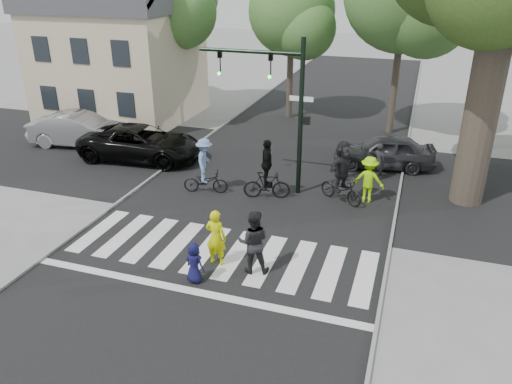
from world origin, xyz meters
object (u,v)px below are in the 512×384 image
pedestrian_woman (216,238)px  car_grey (384,152)px  car_suv (141,143)px  car_silver (80,130)px  pedestrian_child (194,263)px  cyclist_left (205,170)px  cyclist_right (342,175)px  traffic_signal (279,94)px  pedestrian_adult (253,242)px  cyclist_mid (267,175)px

pedestrian_woman → car_grey: bearing=-108.8°
car_suv → car_silver: car_silver is taller
pedestrian_child → cyclist_left: 6.22m
cyclist_right → car_silver: 13.70m
cyclist_right → car_suv: bearing=170.0°
traffic_signal → pedestrian_child: traffic_signal is taller
car_silver → pedestrian_adult: bearing=-132.8°
cyclist_left → pedestrian_child: bearing=-69.3°
car_silver → car_suv: bearing=-109.6°
car_silver → cyclist_mid: bearing=-114.4°
cyclist_right → cyclist_left: bearing=-170.8°
pedestrian_child → pedestrian_woman: bearing=-85.9°
cyclist_mid → car_grey: 6.22m
car_silver → car_grey: (14.67, 1.72, -0.08)m
cyclist_right → car_grey: cyclist_right is taller
traffic_signal → pedestrian_child: bearing=-93.8°
pedestrian_adult → traffic_signal: bearing=-96.1°
cyclist_left → cyclist_mid: (2.46, 0.26, 0.00)m
car_suv → car_grey: car_suv is taller
traffic_signal → cyclist_mid: size_ratio=2.53×
cyclist_left → cyclist_right: bearing=9.2°
pedestrian_woman → cyclist_left: cyclist_left is taller
traffic_signal → pedestrian_child: 7.67m
cyclist_left → car_suv: 5.03m
pedestrian_adult → cyclist_mid: cyclist_mid is taller
pedestrian_child → car_silver: bearing=-25.1°
pedestrian_child → pedestrian_adult: pedestrian_adult is taller
traffic_signal → car_silver: 11.52m
pedestrian_adult → car_silver: size_ratio=0.39×
car_grey → traffic_signal: bearing=-53.7°
car_suv → car_silver: bearing=74.6°
cyclist_left → cyclist_right: size_ratio=0.92×
pedestrian_adult → cyclist_left: (-3.61, 4.77, -0.01)m
pedestrian_adult → car_silver: bearing=-49.7°
car_suv → cyclist_left: bearing=-124.6°
pedestrian_woman → cyclist_right: cyclist_right is taller
pedestrian_woman → car_grey: (4.01, 9.77, -0.15)m
car_grey → cyclist_mid: bearing=-49.6°
cyclist_mid → car_suv: 7.17m
cyclist_mid → cyclist_left: bearing=-174.0°
cyclist_left → car_suv: bearing=149.6°
pedestrian_adult → car_silver: 14.33m
cyclist_right → pedestrian_adult: bearing=-106.3°
cyclist_right → pedestrian_child: bearing=-114.6°
car_silver → traffic_signal: bearing=-109.9°
car_suv → pedestrian_woman: bearing=-141.3°
cyclist_right → car_silver: size_ratio=0.48×
cyclist_mid → pedestrian_woman: bearing=-90.4°
pedestrian_adult → pedestrian_woman: bearing=-16.7°
cyclist_right → cyclist_mid: bearing=-168.1°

